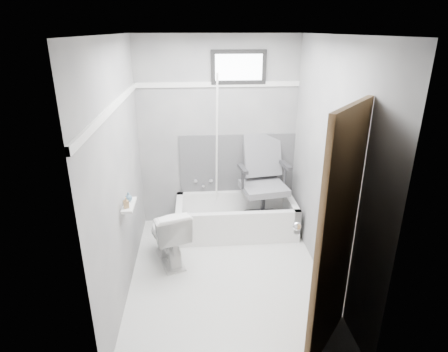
{
  "coord_description": "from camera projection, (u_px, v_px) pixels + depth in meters",
  "views": [
    {
      "loc": [
        -0.29,
        -3.3,
        2.44
      ],
      "look_at": [
        0.0,
        0.35,
        1.0
      ],
      "focal_mm": 30.0,
      "sensor_mm": 36.0,
      "label": 1
    }
  ],
  "objects": [
    {
      "name": "bathtub",
      "position": [
        236.0,
        216.0,
        4.78
      ],
      "size": [
        1.5,
        0.7,
        0.42
      ],
      "primitive_type": null,
      "color": "white",
      "rests_on": "floor"
    },
    {
      "name": "wall_front",
      "position": [
        245.0,
        243.0,
        2.33
      ],
      "size": [
        2.0,
        0.02,
        2.4
      ],
      "primitive_type": "cube",
      "color": "slate",
      "rests_on": "floor"
    },
    {
      "name": "shelf",
      "position": [
        129.0,
        205.0,
        3.52
      ],
      "size": [
        0.1,
        0.32,
        0.02
      ],
      "primitive_type": "cube",
      "color": "white",
      "rests_on": "wall_left"
    },
    {
      "name": "ceiling",
      "position": [
        227.0,
        35.0,
        3.1
      ],
      "size": [
        2.6,
        2.6,
        0.0
      ],
      "primitive_type": "plane",
      "rotation": [
        3.14,
        0.0,
        0.0
      ],
      "color": "silver",
      "rests_on": "floor"
    },
    {
      "name": "door",
      "position": [
        389.0,
        261.0,
        2.5
      ],
      "size": [
        0.78,
        0.78,
        2.0
      ],
      "primitive_type": null,
      "color": "brown",
      "rests_on": "floor"
    },
    {
      "name": "soap_bottle_b",
      "position": [
        128.0,
        197.0,
        3.55
      ],
      "size": [
        0.09,
        0.09,
        0.09
      ],
      "primitive_type": "imported",
      "rotation": [
        0.0,
        0.0,
        0.48
      ],
      "color": "slate",
      "rests_on": "shelf"
    },
    {
      "name": "floor",
      "position": [
        227.0,
        275.0,
        3.98
      ],
      "size": [
        2.6,
        2.6,
        0.0
      ],
      "primitive_type": "plane",
      "color": "white",
      "rests_on": "ground"
    },
    {
      "name": "window",
      "position": [
        239.0,
        67.0,
        4.45
      ],
      "size": [
        0.66,
        0.04,
        0.4
      ],
      "primitive_type": null,
      "color": "black",
      "rests_on": "wall_back"
    },
    {
      "name": "wall_right",
      "position": [
        330.0,
        167.0,
        3.61
      ],
      "size": [
        0.02,
        2.6,
        2.4
      ],
      "primitive_type": "cube",
      "color": "slate",
      "rests_on": "floor"
    },
    {
      "name": "trim_back",
      "position": [
        218.0,
        84.0,
        4.51
      ],
      "size": [
        2.0,
        0.02,
        0.06
      ],
      "primitive_type": "cube",
      "color": "white",
      "rests_on": "wall_back"
    },
    {
      "name": "backerboard",
      "position": [
        237.0,
        163.0,
        4.9
      ],
      "size": [
        1.5,
        0.02,
        0.78
      ],
      "primitive_type": "cube",
      "color": "#4C4C4F",
      "rests_on": "wall_back"
    },
    {
      "name": "wall_back",
      "position": [
        218.0,
        134.0,
        4.75
      ],
      "size": [
        2.0,
        0.02,
        2.4
      ],
      "primitive_type": "cube",
      "color": "slate",
      "rests_on": "floor"
    },
    {
      "name": "office_chair",
      "position": [
        264.0,
        182.0,
        4.67
      ],
      "size": [
        0.72,
        0.72,
        1.09
      ],
      "primitive_type": null,
      "rotation": [
        0.0,
        0.0,
        0.15
      ],
      "color": "slate",
      "rests_on": "bathtub"
    },
    {
      "name": "trim_left",
      "position": [
        114.0,
        106.0,
        3.24
      ],
      "size": [
        0.02,
        2.6,
        0.06
      ],
      "primitive_type": "cube",
      "color": "white",
      "rests_on": "wall_left"
    },
    {
      "name": "faucet",
      "position": [
        203.0,
        183.0,
        4.94
      ],
      "size": [
        0.26,
        0.1,
        0.16
      ],
      "primitive_type": null,
      "color": "silver",
      "rests_on": "wall_back"
    },
    {
      "name": "soap_bottle_a",
      "position": [
        126.0,
        202.0,
        3.42
      ],
      "size": [
        0.06,
        0.06,
        0.1
      ],
      "primitive_type": "imported",
      "rotation": [
        0.0,
        0.0,
        0.37
      ],
      "color": "#A58052",
      "rests_on": "shelf"
    },
    {
      "name": "pole",
      "position": [
        217.0,
        151.0,
        4.58
      ],
      "size": [
        0.02,
        0.43,
        1.91
      ],
      "primitive_type": "cylinder",
      "rotation": [
        0.21,
        0.0,
        0.0
      ],
      "color": "white",
      "rests_on": "bathtub"
    },
    {
      "name": "toilet",
      "position": [
        168.0,
        234.0,
        4.12
      ],
      "size": [
        0.58,
        0.76,
        0.67
      ],
      "primitive_type": "imported",
      "rotation": [
        0.0,
        0.0,
        3.47
      ],
      "color": "white",
      "rests_on": "floor"
    },
    {
      "name": "wall_left",
      "position": [
        120.0,
        173.0,
        3.46
      ],
      "size": [
        0.02,
        2.6,
        2.4
      ],
      "primitive_type": "cube",
      "color": "slate",
      "rests_on": "floor"
    }
  ]
}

